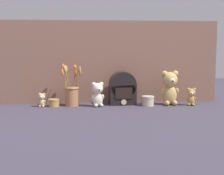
{
  "coord_description": "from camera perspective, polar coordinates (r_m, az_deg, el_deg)",
  "views": [
    {
      "loc": [
        -0.23,
        -2.46,
        0.44
      ],
      "look_at": [
        0.0,
        0.02,
        0.14
      ],
      "focal_mm": 55.0,
      "sensor_mm": 36.0,
      "label": 1
    }
  ],
  "objects": [
    {
      "name": "decorative_tin_tall",
      "position": [
        2.55,
        5.97,
        -2.2
      ],
      "size": [
        0.09,
        0.09,
        0.07
      ],
      "color": "beige",
      "rests_on": "ground"
    },
    {
      "name": "vintage_radio",
      "position": [
        2.57,
        1.77,
        -0.27
      ],
      "size": [
        0.2,
        0.11,
        0.25
      ],
      "color": "black",
      "rests_on": "ground"
    },
    {
      "name": "teddy_bear_tiny",
      "position": [
        2.53,
        -11.56,
        -1.99
      ],
      "size": [
        0.06,
        0.05,
        0.1
      ],
      "color": "#DBBC84",
      "rests_on": "ground"
    },
    {
      "name": "flower_vase",
      "position": [
        2.54,
        -6.75,
        -0.86
      ],
      "size": [
        0.15,
        0.13,
        0.31
      ],
      "color": "#AD7047",
      "rests_on": "ground"
    },
    {
      "name": "backdrop_wall",
      "position": [
        2.64,
        -0.3,
        4.25
      ],
      "size": [
        1.67,
        0.02,
        0.63
      ],
      "color": "#845B4C",
      "rests_on": "ground"
    },
    {
      "name": "teddy_bear_medium",
      "position": [
        2.49,
        -2.4,
        -1.06
      ],
      "size": [
        0.1,
        0.09,
        0.18
      ],
      "color": "beige",
      "rests_on": "ground"
    },
    {
      "name": "teddy_bear_small",
      "position": [
        2.6,
        13.05,
        -1.43
      ],
      "size": [
        0.07,
        0.07,
        0.13
      ],
      "color": "tan",
      "rests_on": "ground"
    },
    {
      "name": "teddy_bear_large",
      "position": [
        2.59,
        9.59,
        0.07
      ],
      "size": [
        0.14,
        0.13,
        0.26
      ],
      "color": "tan",
      "rests_on": "ground"
    },
    {
      "name": "decorative_tin_short",
      "position": [
        2.53,
        -9.63,
        -2.51
      ],
      "size": [
        0.08,
        0.08,
        0.05
      ],
      "color": "tan",
      "rests_on": "ground"
    },
    {
      "name": "ground_plane",
      "position": [
        2.51,
        0.04,
        -3.14
      ],
      "size": [
        4.0,
        4.0,
        0.0
      ],
      "primitive_type": "plane",
      "color": "#3D3847"
    }
  ]
}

